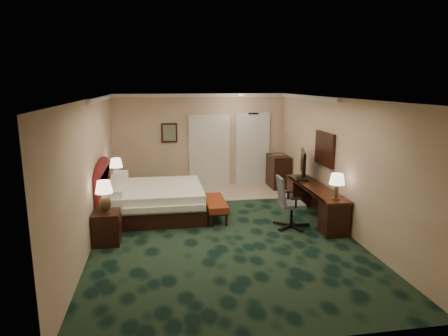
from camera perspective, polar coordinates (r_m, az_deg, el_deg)
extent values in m
cube|color=black|center=(8.38, -0.49, -8.87)|extent=(5.00, 7.50, 0.00)
cube|color=silver|center=(7.84, -0.53, 9.91)|extent=(5.00, 7.50, 0.00)
cube|color=tan|center=(11.67, -3.36, 3.93)|extent=(5.00, 0.00, 2.70)
cube|color=tan|center=(4.48, 7.04, -9.54)|extent=(5.00, 0.00, 2.70)
cube|color=tan|center=(8.01, -18.46, -0.41)|extent=(0.00, 7.50, 2.70)
cube|color=tan|center=(8.74, 15.92, 0.74)|extent=(0.00, 7.50, 2.70)
cube|color=#C2AB92|center=(11.25, 1.76, -3.36)|extent=(3.20, 1.70, 0.01)
cube|color=white|center=(11.94, 4.09, 2.65)|extent=(1.02, 0.06, 2.18)
cube|color=silver|center=(11.70, -2.11, 2.48)|extent=(1.20, 0.06, 2.10)
cube|color=#446052|center=(11.54, -7.82, 5.00)|extent=(0.45, 0.06, 0.55)
cube|color=white|center=(9.22, 14.19, 2.68)|extent=(0.05, 0.95, 0.75)
cube|color=white|center=(9.34, -9.78, -4.64)|extent=(2.14, 1.98, 0.68)
cube|color=black|center=(7.96, -16.39, -8.16)|extent=(0.49, 0.56, 0.62)
cube|color=black|center=(10.46, -14.83, -3.38)|extent=(0.45, 0.52, 0.56)
cube|color=maroon|center=(9.04, -1.26, -5.88)|extent=(0.44, 1.25, 0.42)
cube|color=black|center=(9.22, 12.83, -4.83)|extent=(0.54, 2.53, 0.73)
cube|color=black|center=(9.65, 11.22, 0.39)|extent=(0.33, 0.89, 0.70)
cube|color=black|center=(11.73, 7.74, -0.48)|extent=(0.50, 0.90, 0.95)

